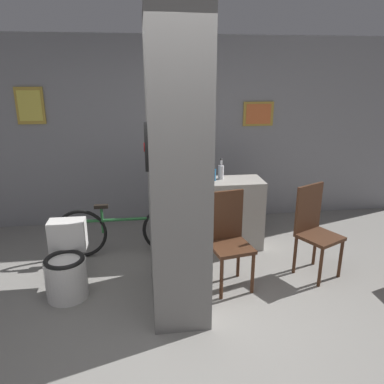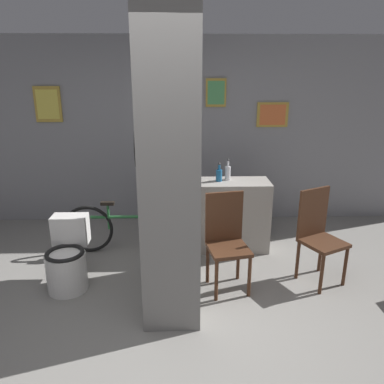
{
  "view_description": "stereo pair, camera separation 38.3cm",
  "coord_description": "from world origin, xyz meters",
  "px_view_note": "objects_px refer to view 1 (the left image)",
  "views": [
    {
      "loc": [
        -0.16,
        -2.66,
        2.13
      ],
      "look_at": [
        0.33,
        0.95,
        0.95
      ],
      "focal_mm": 35.0,
      "sensor_mm": 36.0,
      "label": 1
    },
    {
      "loc": [
        0.22,
        -2.69,
        2.13
      ],
      "look_at": [
        0.33,
        0.95,
        0.95
      ],
      "focal_mm": 35.0,
      "sensor_mm": 36.0,
      "label": 2
    }
  ],
  "objects_px": {
    "bottle_tall": "(221,171)",
    "chair_by_doorway": "(314,227)",
    "bicycle": "(125,230)",
    "toilet": "(67,266)",
    "chair_near_pillar": "(228,236)"
  },
  "relations": [
    {
      "from": "chair_by_doorway",
      "to": "bicycle",
      "type": "relative_size",
      "value": 0.61
    },
    {
      "from": "bicycle",
      "to": "chair_by_doorway",
      "type": "bearing_deg",
      "value": -18.7
    },
    {
      "from": "chair_near_pillar",
      "to": "toilet",
      "type": "bearing_deg",
      "value": 168.31
    },
    {
      "from": "bottle_tall",
      "to": "bicycle",
      "type": "bearing_deg",
      "value": -172.76
    },
    {
      "from": "bicycle",
      "to": "bottle_tall",
      "type": "distance_m",
      "value": 1.36
    },
    {
      "from": "toilet",
      "to": "bicycle",
      "type": "distance_m",
      "value": 0.94
    },
    {
      "from": "toilet",
      "to": "bicycle",
      "type": "relative_size",
      "value": 0.43
    },
    {
      "from": "toilet",
      "to": "bottle_tall",
      "type": "xyz_separation_m",
      "value": [
        1.73,
        0.92,
        0.67
      ]
    },
    {
      "from": "chair_near_pillar",
      "to": "bicycle",
      "type": "xyz_separation_m",
      "value": [
        -1.07,
        0.8,
        -0.22
      ]
    },
    {
      "from": "chair_by_doorway",
      "to": "bicycle",
      "type": "distance_m",
      "value": 2.17
    },
    {
      "from": "toilet",
      "to": "bottle_tall",
      "type": "bearing_deg",
      "value": 28.01
    },
    {
      "from": "toilet",
      "to": "chair_near_pillar",
      "type": "relative_size",
      "value": 0.71
    },
    {
      "from": "toilet",
      "to": "chair_by_doorway",
      "type": "distance_m",
      "value": 2.6
    },
    {
      "from": "toilet",
      "to": "chair_near_pillar",
      "type": "bearing_deg",
      "value": -1.04
    },
    {
      "from": "bottle_tall",
      "to": "chair_by_doorway",
      "type": "bearing_deg",
      "value": -44.52
    }
  ]
}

